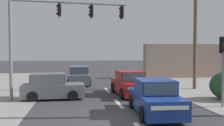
{
  "coord_description": "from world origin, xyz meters",
  "views": [
    {
      "loc": [
        -2.37,
        -10.8,
        2.82
      ],
      "look_at": [
        -0.22,
        4.0,
        2.16
      ],
      "focal_mm": 42.0,
      "sensor_mm": 36.0,
      "label": 1
    }
  ],
  "objects": [
    {
      "name": "sedan_oncoming_near",
      "position": [
        1.21,
        5.73,
        0.7
      ],
      "size": [
        2.08,
        4.33,
        1.56
      ],
      "color": "maroon",
      "rests_on": "ground"
    },
    {
      "name": "hatchback_oncoming_mid",
      "position": [
        -3.67,
        4.97,
        0.7
      ],
      "size": [
        3.68,
        1.86,
        1.53
      ],
      "color": "slate",
      "rests_on": "ground"
    },
    {
      "name": "ground_plane",
      "position": [
        0.0,
        0.0,
        0.0
      ],
      "size": [
        140.0,
        140.0,
        0.0
      ],
      "primitive_type": "plane",
      "color": "#3A3A3D"
    },
    {
      "name": "pedestal_signal_right_kerb",
      "position": [
        5.06,
        1.38,
        2.42
      ],
      "size": [
        0.44,
        0.29,
        3.56
      ],
      "color": "slate",
      "rests_on": "ground"
    },
    {
      "name": "traffic_signal_mast",
      "position": [
        -3.54,
        4.88,
        4.35
      ],
      "size": [
        6.86,
        1.01,
        6.0
      ],
      "color": "slate",
      "rests_on": "ground"
    },
    {
      "name": "sedan_crossing_left",
      "position": [
        1.24,
        0.53,
        0.7
      ],
      "size": [
        2.05,
        4.31,
        1.56
      ],
      "color": "navy",
      "rests_on": "ground"
    },
    {
      "name": "utility_pole_midground_right",
      "position": [
        6.57,
        7.63,
        5.3
      ],
      "size": [
        1.8,
        0.26,
        10.12
      ],
      "color": "brown",
      "rests_on": "ground"
    },
    {
      "name": "lane_dash_far",
      "position": [
        0.0,
        8.0,
        0.0
      ],
      "size": [
        0.2,
        2.4,
        0.01
      ],
      "primitive_type": "cube",
      "color": "silver",
      "rests_on": "ground"
    },
    {
      "name": "lane_dash_mid",
      "position": [
        0.0,
        3.0,
        0.0
      ],
      "size": [
        0.2,
        2.4,
        0.01
      ],
      "primitive_type": "cube",
      "color": "silver",
      "rests_on": "ground"
    },
    {
      "name": "sedan_kerbside_parked",
      "position": [
        -1.96,
        11.69,
        0.7
      ],
      "size": [
        1.9,
        4.25,
        1.56
      ],
      "color": "slate",
      "rests_on": "ground"
    },
    {
      "name": "shopfront_wall_far",
      "position": [
        11.0,
        16.0,
        1.8
      ],
      "size": [
        12.0,
        1.0,
        3.6
      ],
      "primitive_type": "cube",
      "color": "gray",
      "rests_on": "ground"
    }
  ]
}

